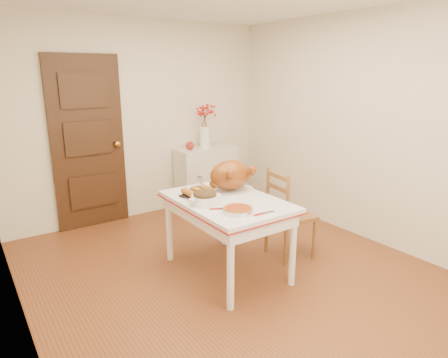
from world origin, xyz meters
TOP-DOWN VIEW (x-y plane):
  - floor at (0.00, 0.00)m, footprint 3.50×4.00m
  - wall_back at (0.00, 2.00)m, footprint 3.50×0.00m
  - wall_left at (-1.75, 0.00)m, footprint 0.00×4.00m
  - wall_right at (1.75, 0.00)m, footprint 0.00×4.00m
  - door_back at (-0.70, 1.97)m, footprint 0.85×0.06m
  - sideboard at (0.84, 1.78)m, footprint 0.84×0.37m
  - kitchen_table at (-0.03, 0.03)m, footprint 0.83×1.22m
  - chair_oak at (0.71, -0.05)m, footprint 0.46×0.46m
  - berry_vase at (0.82, 1.78)m, footprint 0.32×0.32m
  - apple at (0.58, 1.78)m, footprint 0.11×0.11m
  - turkey_platter at (0.12, 0.20)m, footprint 0.56×0.48m
  - pumpkin_pie at (-0.15, -0.30)m, footprint 0.28×0.28m
  - stuffing_dish at (-0.27, 0.03)m, footprint 0.31×0.25m
  - rolls_tray at (-0.19, 0.28)m, footprint 0.34×0.30m
  - pie_server at (-0.00, -0.45)m, footprint 0.21×0.07m
  - carving_knife at (-0.20, -0.17)m, footprint 0.26×0.17m
  - drinking_glass at (-0.02, 0.53)m, footprint 0.06×0.06m
  - shaker_pair at (0.30, 0.47)m, footprint 0.10×0.07m

SIDE VIEW (x-z plane):
  - floor at x=0.00m, z-range 0.00..0.00m
  - kitchen_table at x=-0.03m, z-range 0.00..0.73m
  - sideboard at x=0.84m, z-range 0.00..0.84m
  - chair_oak at x=0.71m, z-range 0.00..0.92m
  - pie_server at x=0.00m, z-range 0.73..0.74m
  - carving_knife at x=-0.20m, z-range 0.73..0.74m
  - pumpkin_pie at x=-0.15m, z-range 0.73..0.78m
  - rolls_tray at x=-0.19m, z-range 0.73..0.80m
  - shaker_pair at x=0.30m, z-range 0.73..0.82m
  - drinking_glass at x=-0.02m, z-range 0.73..0.83m
  - stuffing_dish at x=-0.27m, z-range 0.73..0.85m
  - turkey_platter at x=0.12m, z-range 0.73..1.03m
  - apple at x=0.58m, z-range 0.84..0.96m
  - door_back at x=-0.70m, z-range 0.00..2.06m
  - berry_vase at x=0.82m, z-range 0.84..1.45m
  - wall_back at x=0.00m, z-range 0.00..2.50m
  - wall_left at x=-1.75m, z-range 0.00..2.50m
  - wall_right at x=1.75m, z-range 0.00..2.50m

